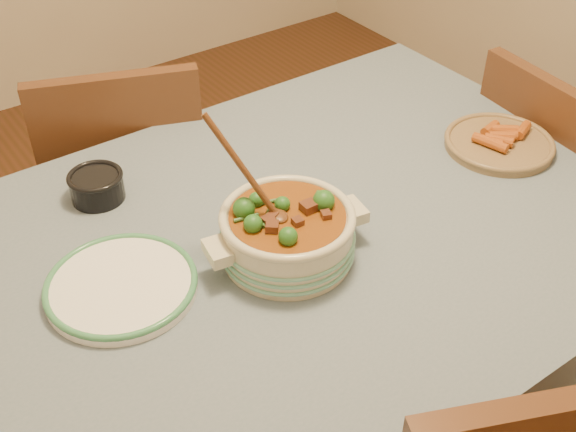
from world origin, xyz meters
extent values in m
cube|color=brown|center=(0.00, 0.00, 0.72)|extent=(1.60, 1.00, 0.05)
cube|color=slate|center=(0.00, 0.00, 0.75)|extent=(1.68, 1.08, 0.01)
cylinder|color=brown|center=(0.73, 0.43, 0.35)|extent=(0.07, 0.07, 0.70)
cylinder|color=beige|center=(0.00, -0.05, 0.81)|extent=(0.29, 0.29, 0.10)
torus|color=beige|center=(0.00, -0.05, 0.85)|extent=(0.26, 0.26, 0.02)
cube|color=beige|center=(0.14, -0.08, 0.82)|extent=(0.05, 0.07, 0.03)
cube|color=beige|center=(-0.14, -0.03, 0.82)|extent=(0.05, 0.07, 0.03)
cylinder|color=brown|center=(0.00, -0.05, 0.85)|extent=(0.22, 0.22, 0.02)
cylinder|color=white|center=(-0.30, 0.05, 0.77)|extent=(0.31, 0.31, 0.02)
torus|color=#418F5D|center=(-0.30, 0.05, 0.77)|extent=(0.28, 0.28, 0.01)
cylinder|color=black|center=(-0.22, 0.34, 0.78)|extent=(0.15, 0.15, 0.06)
torus|color=black|center=(-0.22, 0.34, 0.81)|extent=(0.12, 0.12, 0.01)
cylinder|color=black|center=(-0.22, 0.34, 0.80)|extent=(0.10, 0.10, 0.01)
cylinder|color=olive|center=(0.64, -0.03, 0.77)|extent=(0.28, 0.28, 0.02)
torus|color=olive|center=(0.64, -0.03, 0.77)|extent=(0.26, 0.26, 0.01)
cube|color=#532E19|center=(0.01, 0.76, 0.45)|extent=(0.54, 0.54, 0.04)
cube|color=#532E19|center=(-0.06, 0.59, 0.67)|extent=(0.40, 0.19, 0.45)
cylinder|color=#532E19|center=(0.24, 0.87, 0.22)|extent=(0.04, 0.04, 0.45)
cylinder|color=#532E19|center=(-0.09, 1.00, 0.22)|extent=(0.04, 0.04, 0.45)
cylinder|color=#532E19|center=(0.11, 0.53, 0.22)|extent=(0.04, 0.04, 0.45)
cylinder|color=#532E19|center=(-0.22, 0.66, 0.22)|extent=(0.04, 0.04, 0.45)
cube|color=#532E19|center=(0.99, -0.04, 0.44)|extent=(0.45, 0.45, 0.04)
cube|color=#532E19|center=(0.80, -0.03, 0.66)|extent=(0.08, 0.41, 0.44)
cylinder|color=#532E19|center=(1.18, 0.11, 0.22)|extent=(0.04, 0.04, 0.44)
cylinder|color=#532E19|center=(0.79, -0.20, 0.22)|extent=(0.04, 0.04, 0.44)
cylinder|color=#532E19|center=(0.83, 0.15, 0.22)|extent=(0.04, 0.04, 0.44)
camera|label=1|loc=(-0.61, -0.91, 1.69)|focal=45.00mm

